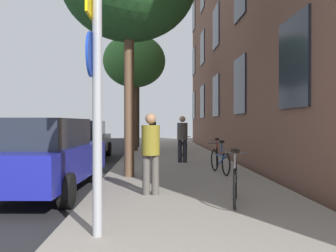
{
  "coord_description": "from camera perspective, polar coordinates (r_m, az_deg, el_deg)",
  "views": [
    {
      "loc": [
        0.31,
        -0.92,
        1.53
      ],
      "look_at": [
        0.88,
        13.61,
        1.41
      ],
      "focal_mm": 38.53,
      "sensor_mm": 36.0,
      "label": 1
    }
  ],
  "objects": [
    {
      "name": "sidewalk",
      "position": [
        16.01,
        0.58,
        -4.81
      ],
      "size": [
        4.2,
        38.0,
        0.12
      ],
      "primitive_type": "cube",
      "color": "gray",
      "rests_on": "ground"
    },
    {
      "name": "bicycle_0",
      "position": [
        6.54,
        10.57,
        -8.68
      ],
      "size": [
        0.54,
        1.59,
        0.96
      ],
      "color": "black",
      "rests_on": "sidewalk"
    },
    {
      "name": "traffic_light",
      "position": [
        21.52,
        -4.96,
        3.95
      ],
      "size": [
        0.43,
        0.24,
        3.99
      ],
      "color": "black",
      "rests_on": "sidewalk"
    },
    {
      "name": "pedestrian_2",
      "position": [
        19.83,
        -2.45,
        -0.77
      ],
      "size": [
        0.53,
        0.53,
        1.72
      ],
      "color": "#26262D",
      "rests_on": "sidewalk"
    },
    {
      "name": "bicycle_2",
      "position": [
        12.2,
        7.75,
        -4.51
      ],
      "size": [
        0.46,
        1.58,
        0.92
      ],
      "color": "black",
      "rests_on": "sidewalk"
    },
    {
      "name": "pedestrian_1",
      "position": [
        12.93,
        2.29,
        -1.58
      ],
      "size": [
        0.51,
        0.51,
        1.67
      ],
      "color": "#26262D",
      "rests_on": "sidewalk"
    },
    {
      "name": "tree_far",
      "position": [
        18.82,
        -5.35,
        10.05
      ],
      "size": [
        3.19,
        3.19,
        5.95
      ],
      "color": "brown",
      "rests_on": "sidewalk"
    },
    {
      "name": "pedestrian_0",
      "position": [
        7.1,
        -2.76,
        -3.54
      ],
      "size": [
        0.37,
        0.37,
        1.61
      ],
      "color": "#4C4742",
      "rests_on": "sidewalk"
    },
    {
      "name": "car_0",
      "position": [
        8.21,
        -19.11,
        -4.38
      ],
      "size": [
        2.02,
        4.55,
        1.62
      ],
      "color": "navy",
      "rests_on": "road_asphalt"
    },
    {
      "name": "ground_plane",
      "position": [
        16.22,
        -11.92,
        -4.96
      ],
      "size": [
        41.8,
        41.8,
        0.0
      ],
      "primitive_type": "plane",
      "color": "#332D28"
    },
    {
      "name": "sign_post",
      "position": [
        4.62,
        -11.43,
        7.52
      ],
      "size": [
        0.16,
        0.6,
        3.39
      ],
      "color": "gray",
      "rests_on": "sidewalk"
    },
    {
      "name": "car_1",
      "position": [
        15.72,
        -13.05,
        -2.06
      ],
      "size": [
        1.94,
        4.25,
        1.62
      ],
      "color": "black",
      "rests_on": "road_asphalt"
    },
    {
      "name": "road_asphalt",
      "position": [
        16.7,
        -19.06,
        -4.81
      ],
      "size": [
        7.0,
        38.0,
        0.01
      ],
      "primitive_type": "cube",
      "color": "#232326",
      "rests_on": "ground"
    },
    {
      "name": "bicycle_1",
      "position": [
        10.25,
        8.23,
        -5.42
      ],
      "size": [
        0.42,
        1.65,
        0.93
      ],
      "color": "black",
      "rests_on": "sidewalk"
    },
    {
      "name": "bicycle_3",
      "position": [
        15.97,
        2.55,
        -3.35
      ],
      "size": [
        0.56,
        1.65,
        0.9
      ],
      "color": "black",
      "rests_on": "sidewalk"
    }
  ]
}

